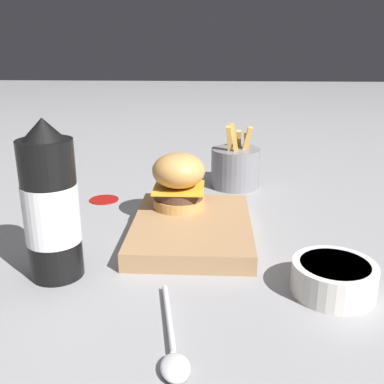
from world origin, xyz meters
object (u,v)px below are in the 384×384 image
ketchup_bottle (51,207)px  side_bowl (334,277)px  serving_board (192,228)px  fries_basket (235,167)px  spoon (173,351)px  burger (179,180)px

ketchup_bottle → side_bowl: (-0.03, -0.38, -0.08)m
serving_board → fries_basket: 0.29m
side_bowl → spoon: 0.24m
ketchup_bottle → serving_board: bearing=-52.6°
fries_basket → side_bowl: size_ratio=1.36×
burger → side_bowl: size_ratio=0.91×
burger → side_bowl: 0.33m
burger → side_bowl: bearing=-136.6°
serving_board → ketchup_bottle: 0.25m
ketchup_bottle → spoon: 0.26m
ketchup_bottle → side_bowl: bearing=-94.5°
fries_basket → burger: bearing=152.8°
side_bowl → spoon: (-0.14, 0.20, -0.02)m
serving_board → ketchup_bottle: size_ratio=1.19×
fries_basket → spoon: bearing=171.4°
side_bowl → serving_board: bearing=48.7°
burger → ketchup_bottle: bearing=142.3°
serving_board → spoon: bearing=179.1°
ketchup_bottle → spoon: bearing=-132.8°
ketchup_bottle → burger: bearing=-37.7°
serving_board → side_bowl: side_bowl is taller
burger → ketchup_bottle: size_ratio=0.44×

